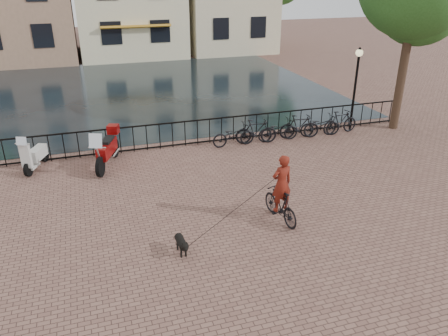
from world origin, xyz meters
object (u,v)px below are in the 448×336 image
object	(u,v)px
cyclist	(281,192)
dog	(181,244)
lamp_post	(356,76)
scooter	(34,149)
motorcycle	(106,145)

from	to	relation	value
cyclist	dog	bearing A→B (deg)	5.07
lamp_post	scooter	world-z (taller)	lamp_post
dog	motorcycle	size ratio (longest dim) A/B	0.34
dog	lamp_post	bearing A→B (deg)	32.76
dog	cyclist	bearing A→B (deg)	9.54
dog	motorcycle	xyz separation A→B (m)	(-1.31, 5.91, 0.54)
lamp_post	motorcycle	world-z (taller)	lamp_post
lamp_post	motorcycle	bearing A→B (deg)	-176.26
dog	motorcycle	world-z (taller)	motorcycle
cyclist	dog	size ratio (longest dim) A/B	2.97
motorcycle	lamp_post	bearing A→B (deg)	24.88
dog	scooter	xyz separation A→B (m)	(-3.70, 6.45, 0.47)
dog	scooter	distance (m)	7.45
scooter	lamp_post	bearing A→B (deg)	22.26
motorcycle	scooter	bearing A→B (deg)	-171.74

